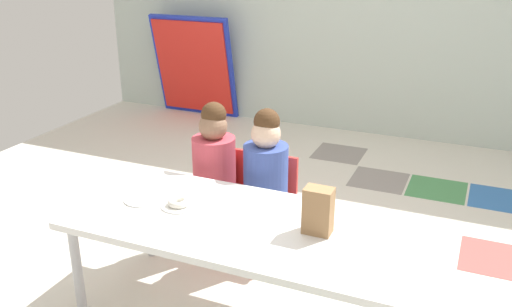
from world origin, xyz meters
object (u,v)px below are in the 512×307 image
object	(u,v)px
paper_bag_brown	(318,211)
seated_child_near_camera	(215,162)
paper_plate_near_edge	(179,206)
donut_powdered_on_plate	(179,202)
craft_table	(242,229)
folded_activity_table	(194,67)
seated_child_middle_seat	(266,170)
paper_plate_center_table	(142,200)

from	to	relation	value
paper_bag_brown	seated_child_near_camera	bearing A→B (deg)	145.09
paper_plate_near_edge	donut_powdered_on_plate	xyz separation A→B (m)	(0.00, 0.00, 0.02)
craft_table	folded_activity_table	size ratio (longest dim) A/B	1.54
craft_table	paper_bag_brown	bearing A→B (deg)	5.56
craft_table	seated_child_middle_seat	distance (m)	0.62
seated_child_near_camera	paper_plate_near_edge	distance (m)	0.61
craft_table	paper_plate_center_table	distance (m)	0.57
paper_plate_center_table	craft_table	bearing A→B (deg)	0.13
seated_child_middle_seat	paper_plate_center_table	distance (m)	0.75
seated_child_middle_seat	paper_plate_near_edge	distance (m)	0.64
seated_child_near_camera	donut_powdered_on_plate	distance (m)	0.61
paper_plate_center_table	folded_activity_table	bearing A→B (deg)	114.52
craft_table	paper_bag_brown	size ratio (longest dim) A/B	7.62
craft_table	paper_bag_brown	xyz separation A→B (m)	(0.36, 0.04, 0.16)
seated_child_near_camera	paper_plate_near_edge	bearing A→B (deg)	-79.99
seated_child_near_camera	paper_plate_near_edge	size ratio (longest dim) A/B	5.10
paper_plate_near_edge	paper_plate_center_table	xyz separation A→B (m)	(-0.21, -0.01, 0.00)
paper_plate_center_table	seated_child_middle_seat	bearing A→B (deg)	54.08
seated_child_middle_seat	donut_powdered_on_plate	xyz separation A→B (m)	(-0.23, -0.60, 0.02)
craft_table	paper_bag_brown	world-z (taller)	paper_bag_brown
folded_activity_table	seated_child_middle_seat	bearing A→B (deg)	-52.70
paper_bag_brown	donut_powdered_on_plate	world-z (taller)	paper_bag_brown
paper_bag_brown	paper_plate_center_table	bearing A→B (deg)	-177.75
craft_table	seated_child_near_camera	size ratio (longest dim) A/B	1.83
paper_plate_near_edge	seated_child_middle_seat	bearing A→B (deg)	68.91
seated_child_near_camera	paper_plate_near_edge	xyz separation A→B (m)	(0.11, -0.60, -0.00)
seated_child_middle_seat	paper_plate_near_edge	xyz separation A→B (m)	(-0.23, -0.60, -0.00)
folded_activity_table	seated_child_near_camera	bearing A→B (deg)	-58.21
craft_table	paper_plate_center_table	world-z (taller)	paper_plate_center_table
seated_child_middle_seat	paper_plate_near_edge	size ratio (longest dim) A/B	5.10
craft_table	seated_child_near_camera	bearing A→B (deg)	127.11
craft_table	seated_child_middle_seat	size ratio (longest dim) A/B	1.83
seated_child_middle_seat	donut_powdered_on_plate	distance (m)	0.64
folded_activity_table	paper_plate_center_table	world-z (taller)	folded_activity_table
seated_child_near_camera	seated_child_middle_seat	distance (m)	0.34
paper_plate_near_edge	donut_powdered_on_plate	world-z (taller)	donut_powdered_on_plate
folded_activity_table	donut_powdered_on_plate	world-z (taller)	folded_activity_table
folded_activity_table	paper_bag_brown	bearing A→B (deg)	-52.08
paper_plate_center_table	donut_powdered_on_plate	distance (m)	0.21
folded_activity_table	paper_plate_near_edge	bearing A→B (deg)	-62.07
donut_powdered_on_plate	paper_plate_center_table	bearing A→B (deg)	-176.19
paper_plate_center_table	seated_child_near_camera	bearing A→B (deg)	80.06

